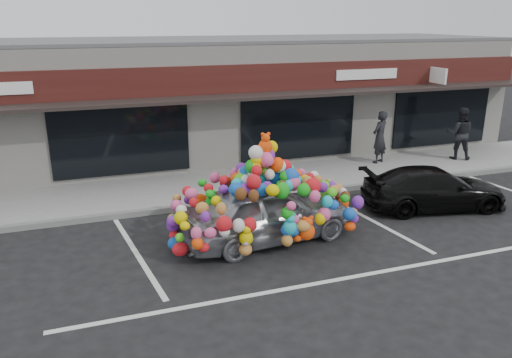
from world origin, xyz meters
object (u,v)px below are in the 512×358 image
object	(u,v)px
black_sedan	(434,188)
pedestrian_b	(460,133)
toy_car	(266,205)
pedestrian_a	(380,137)

from	to	relation	value
black_sedan	pedestrian_b	size ratio (longest dim) A/B	2.10
black_sedan	pedestrian_b	world-z (taller)	pedestrian_b
black_sedan	toy_car	bearing A→B (deg)	105.84
toy_car	pedestrian_b	distance (m)	9.72
toy_car	pedestrian_b	bearing A→B (deg)	-72.50
toy_car	black_sedan	world-z (taller)	toy_car
toy_car	pedestrian_a	bearing A→B (deg)	-59.38
black_sedan	pedestrian_b	distance (m)	5.21
pedestrian_a	pedestrian_b	bearing A→B (deg)	143.80
toy_car	black_sedan	distance (m)	5.10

